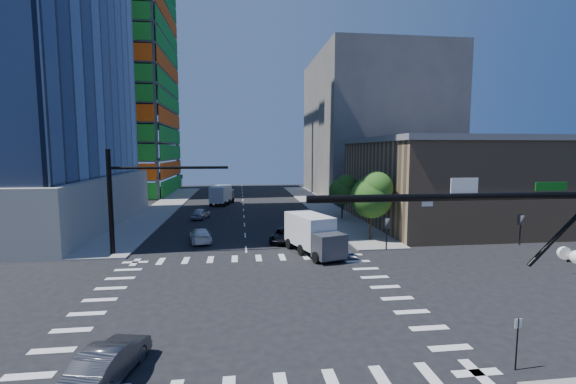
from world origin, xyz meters
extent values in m
plane|color=black|center=(0.00, 0.00, 0.00)|extent=(160.00, 160.00, 0.00)
cube|color=silver|center=(0.00, 0.00, 0.01)|extent=(20.00, 20.00, 0.01)
cube|color=gray|center=(12.50, 40.00, 0.07)|extent=(5.00, 60.00, 0.15)
cube|color=gray|center=(-12.50, 40.00, 0.07)|extent=(5.00, 60.00, 0.15)
cube|color=#1A9328|center=(-14.90, 62.00, 24.50)|extent=(0.12, 24.00, 49.00)
cube|color=#E24F0D|center=(-27.50, 49.40, 24.50)|extent=(24.00, 0.12, 49.00)
cube|color=#8B6F51|center=(25.00, 22.00, 5.00)|extent=(20.00, 22.00, 10.00)
cube|color=slate|center=(25.00, 22.00, 10.30)|extent=(20.50, 22.50, 0.60)
cube|color=#5D5853|center=(27.00, 55.00, 14.00)|extent=(24.00, 30.00, 28.00)
cylinder|color=black|center=(6.50, -11.50, 7.55)|extent=(10.00, 0.24, 0.24)
cylinder|color=black|center=(10.10, -11.50, 6.45)|extent=(2.50, 0.14, 2.50)
imported|color=black|center=(8.50, -11.50, 6.45)|extent=(0.16, 0.20, 1.00)
imported|color=black|center=(4.00, -11.50, 6.45)|extent=(0.16, 0.20, 1.00)
cube|color=white|center=(6.50, -11.50, 7.90)|extent=(0.90, 0.04, 0.50)
cube|color=#0D5B14|center=(9.50, -11.50, 7.85)|extent=(1.10, 0.04, 0.28)
sphere|color=white|center=(10.40, -11.25, 5.55)|extent=(0.44, 0.44, 0.44)
cylinder|color=black|center=(-11.50, 11.50, 4.65)|extent=(0.40, 0.40, 9.00)
cylinder|color=black|center=(-6.50, 11.50, 7.55)|extent=(10.00, 0.24, 0.24)
imported|color=black|center=(-5.50, 11.50, 6.45)|extent=(0.16, 0.20, 1.00)
cylinder|color=#382316|center=(12.50, 14.00, 1.29)|extent=(0.20, 0.20, 2.27)
sphere|color=#265516|center=(12.50, 14.00, 4.38)|extent=(4.16, 4.16, 4.16)
sphere|color=#326521|center=(12.90, 13.70, 5.35)|extent=(3.25, 3.25, 3.25)
cylinder|color=#382316|center=(12.80, 26.00, 1.11)|extent=(0.20, 0.20, 1.92)
sphere|color=#265516|center=(12.80, 26.00, 3.72)|extent=(3.52, 3.52, 3.52)
sphere|color=#326521|center=(13.20, 25.70, 4.55)|extent=(2.75, 2.75, 2.75)
cylinder|color=black|center=(10.70, -9.00, 1.10)|extent=(0.06, 0.06, 2.20)
cube|color=silver|center=(10.70, -9.00, 2.00)|extent=(0.30, 0.03, 0.40)
imported|color=black|center=(3.74, 14.57, 0.66)|extent=(3.43, 5.14, 1.31)
imported|color=white|center=(-4.42, 15.43, 0.68)|extent=(2.73, 4.97, 1.37)
imported|color=#B8B9C1|center=(-5.72, 28.91, 0.71)|extent=(2.64, 4.44, 1.42)
imported|color=#444549|center=(-5.70, -7.53, 0.72)|extent=(2.43, 4.62, 1.45)
cube|color=silver|center=(5.92, 9.57, 1.99)|extent=(3.99, 5.76, 2.72)
cube|color=#414249|center=(5.92, 9.57, 1.31)|extent=(2.87, 2.53, 1.99)
cube|color=silver|center=(-3.45, 42.59, 1.90)|extent=(3.56, 5.45, 2.60)
cube|color=#414249|center=(-3.45, 42.59, 1.25)|extent=(2.68, 2.32, 1.90)
camera|label=1|loc=(-0.47, -22.70, 8.99)|focal=24.00mm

